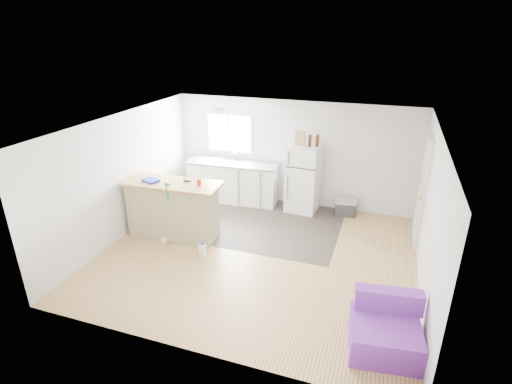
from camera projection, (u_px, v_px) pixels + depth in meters
room at (258, 195)px, 6.85m from camera, size 5.51×5.01×2.41m
vinyl_zone at (245, 220)px, 8.62m from camera, size 4.05×2.50×0.00m
window at (229, 133)px, 9.35m from camera, size 1.18×0.06×0.98m
interior_door at (422, 191)px, 7.46m from camera, size 0.11×0.92×2.10m
ceiling_fixture at (220, 110)px, 7.81m from camera, size 0.30×0.30×0.07m
kitchen_cabinets at (233, 181)px, 9.42m from camera, size 2.18×0.78×1.25m
peninsula at (173, 209)px, 7.77m from camera, size 1.89×0.79×1.14m
refrigerator at (303, 178)px, 8.81m from camera, size 0.72×0.69×1.53m
cooler at (345, 207)px, 8.80m from camera, size 0.51×0.39×0.35m
purple_seat at (385, 331)px, 5.12m from camera, size 0.96×0.92×0.71m
cleaner_jug at (202, 250)px, 7.21m from camera, size 0.15×0.13×0.29m
mop at (166, 232)px, 7.62m from camera, size 0.27×0.36×1.30m
red_cup at (199, 182)px, 7.39m from camera, size 0.09×0.09×0.12m
blue_tray at (151, 180)px, 7.58m from camera, size 0.35×0.30×0.04m
tool_a at (187, 181)px, 7.57m from camera, size 0.14×0.06×0.03m
tool_b at (167, 184)px, 7.43m from camera, size 0.11×0.06×0.03m
cardboard_box at (300, 138)px, 8.44m from camera, size 0.21×0.11×0.30m
bottle_left at (310, 141)px, 8.35m from camera, size 0.09×0.09×0.25m
bottle_right at (317, 141)px, 8.37m from camera, size 0.08×0.08×0.25m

